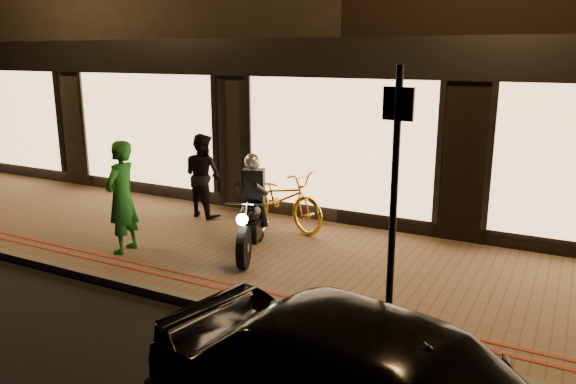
% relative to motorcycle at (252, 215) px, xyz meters
% --- Properties ---
extents(ground, '(90.00, 90.00, 0.00)m').
position_rel_motorcycle_xyz_m(ground, '(0.57, -1.89, -0.73)').
color(ground, black).
rests_on(ground, ground).
extents(sidewalk, '(50.00, 4.00, 0.12)m').
position_rel_motorcycle_xyz_m(sidewalk, '(0.57, 0.11, -0.67)').
color(sidewalk, brown).
rests_on(sidewalk, ground).
extents(kerb_stone, '(50.00, 0.14, 0.12)m').
position_rel_motorcycle_xyz_m(kerb_stone, '(0.57, -1.84, -0.67)').
color(kerb_stone, '#59544C').
rests_on(kerb_stone, ground).
extents(red_kerb_lines, '(50.00, 0.26, 0.01)m').
position_rel_motorcycle_xyz_m(red_kerb_lines, '(0.57, -1.34, -0.61)').
color(red_kerb_lines, maroon).
rests_on(red_kerb_lines, sidewalk).
extents(building_row, '(48.00, 10.11, 8.50)m').
position_rel_motorcycle_xyz_m(building_row, '(0.57, 7.10, 3.51)').
color(building_row, black).
rests_on(building_row, ground).
extents(motorcycle, '(0.87, 1.86, 1.59)m').
position_rel_motorcycle_xyz_m(motorcycle, '(0.00, 0.00, 0.00)').
color(motorcycle, black).
rests_on(motorcycle, sidewalk).
extents(sign_post, '(0.35, 0.09, 3.00)m').
position_rel_motorcycle_xyz_m(sign_post, '(2.75, -1.52, 1.06)').
color(sign_post, black).
rests_on(sign_post, sidewalk).
extents(bicycle_gold, '(2.21, 1.34, 1.09)m').
position_rel_motorcycle_xyz_m(bicycle_gold, '(-0.25, 1.42, -0.07)').
color(bicycle_gold, gold).
rests_on(bicycle_gold, sidewalk).
extents(person_green, '(0.52, 0.71, 1.80)m').
position_rel_motorcycle_xyz_m(person_green, '(-1.85, -0.92, 0.29)').
color(person_green, '#1F7425').
rests_on(person_green, sidewalk).
extents(person_dark, '(0.89, 0.75, 1.63)m').
position_rel_motorcycle_xyz_m(person_dark, '(-1.92, 1.33, 0.20)').
color(person_dark, black).
rests_on(person_dark, sidewalk).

